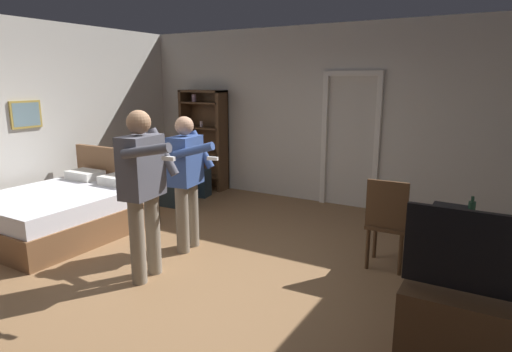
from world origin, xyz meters
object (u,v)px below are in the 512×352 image
(bottle_on_table, at_px, (471,211))
(suitcase_small, at_px, (195,182))
(tv_flatscreen, at_px, (473,324))
(person_striped_shirt, at_px, (187,175))
(bed, at_px, (67,210))
(person_blue_shirt, at_px, (143,183))
(bookshelf, at_px, (205,136))
(laptop, at_px, (451,213))
(side_table, at_px, (452,240))
(suitcase_dark, at_px, (177,191))
(wooden_chair, at_px, (388,220))

(bottle_on_table, height_order, suitcase_small, bottle_on_table)
(tv_flatscreen, xyz_separation_m, person_striped_shirt, (-3.11, 0.77, 0.56))
(bed, xyz_separation_m, person_blue_shirt, (1.91, -0.48, 0.70))
(tv_flatscreen, bearing_deg, bed, 175.14)
(bookshelf, distance_m, person_striped_shirt, 3.08)
(bed, distance_m, suitcase_small, 2.36)
(bookshelf, xyz_separation_m, tv_flatscreen, (4.79, -3.35, -0.63))
(person_blue_shirt, bearing_deg, tv_flatscreen, 1.22)
(laptop, xyz_separation_m, person_striped_shirt, (-2.79, -0.51, 0.16))
(laptop, distance_m, suitcase_small, 4.55)
(side_table, distance_m, laptop, 0.29)
(bottle_on_table, xyz_separation_m, suitcase_dark, (-4.31, 0.90, -0.57))
(bottle_on_table, height_order, person_blue_shirt, person_blue_shirt)
(bed, distance_m, bookshelf, 3.01)
(wooden_chair, distance_m, suitcase_dark, 3.62)
(bed, distance_m, laptop, 4.67)
(laptop, distance_m, wooden_chair, 0.66)
(side_table, height_order, suitcase_dark, side_table)
(side_table, bearing_deg, bottle_on_table, -29.74)
(tv_flatscreen, relative_size, suitcase_dark, 2.37)
(side_table, xyz_separation_m, laptop, (-0.03, -0.04, 0.28))
(person_blue_shirt, relative_size, suitcase_small, 3.27)
(wooden_chair, height_order, person_blue_shirt, person_blue_shirt)
(tv_flatscreen, distance_m, side_table, 1.35)
(side_table, relative_size, person_blue_shirt, 0.41)
(tv_flatscreen, relative_size, person_striped_shirt, 0.73)
(bed, relative_size, bottle_on_table, 7.87)
(bed, height_order, wooden_chair, bed)
(tv_flatscreen, distance_m, suitcase_small, 5.36)
(person_blue_shirt, bearing_deg, wooden_chair, 35.44)
(person_striped_shirt, bearing_deg, suitcase_dark, 134.41)
(wooden_chair, height_order, suitcase_small, wooden_chair)
(person_striped_shirt, bearing_deg, person_blue_shirt, -80.89)
(person_blue_shirt, distance_m, suitcase_small, 3.34)
(tv_flatscreen, distance_m, person_blue_shirt, 3.05)
(tv_flatscreen, bearing_deg, person_striped_shirt, 166.17)
(bookshelf, bearing_deg, person_striped_shirt, -56.97)
(tv_flatscreen, distance_m, laptop, 1.37)
(bed, bearing_deg, person_blue_shirt, -14.07)
(bed, height_order, person_blue_shirt, person_blue_shirt)
(tv_flatscreen, relative_size, person_blue_shirt, 0.67)
(person_striped_shirt, distance_m, suitcase_dark, 2.04)
(bed, bearing_deg, suitcase_small, 82.62)
(tv_flatscreen, bearing_deg, suitcase_small, 149.03)
(bottle_on_table, bearing_deg, tv_flatscreen, -83.13)
(side_table, distance_m, person_blue_shirt, 3.07)
(tv_flatscreen, xyz_separation_m, bottle_on_table, (-0.15, 1.24, 0.46))
(bottle_on_table, relative_size, wooden_chair, 0.25)
(laptop, height_order, suitcase_small, laptop)
(bed, distance_m, suitcase_dark, 1.78)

